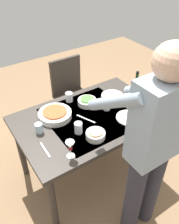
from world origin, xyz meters
TOP-DOWN VIEW (x-y plane):
  - ground_plane at (0.00, 0.00)m, footprint 6.00×6.00m
  - dining_table at (0.00, 0.00)m, footprint 1.33×0.86m
  - chair_near at (-0.25, -0.81)m, footprint 0.40×0.40m
  - person_server at (-0.04, 0.69)m, footprint 0.42×0.61m
  - wine_bottle at (-0.54, -0.00)m, footprint 0.07×0.07m
  - wine_glass_left at (-0.58, 0.16)m, footprint 0.07×0.07m
  - wine_glass_right at (0.38, 0.32)m, footprint 0.07×0.07m
  - water_cup_near_left at (0.47, -0.06)m, footprint 0.07×0.07m
  - water_cup_near_right at (-0.20, -0.00)m, footprint 0.07×0.07m
  - water_cup_far_left at (0.20, 0.13)m, footprint 0.07×0.07m
  - water_cup_far_right at (0.03, -0.32)m, footprint 0.07×0.07m
  - serving_bowl_pasta at (0.27, -0.16)m, footprint 0.30×0.30m
  - side_bowl_salad at (-0.09, -0.17)m, footprint 0.18×0.18m
  - side_bowl_bread at (0.11, 0.26)m, footprint 0.16×0.16m
  - dinner_plate_near at (-0.38, -0.14)m, footprint 0.23×0.23m
  - dinner_plate_far at (-0.28, 0.22)m, footprint 0.23×0.23m
  - table_knife at (0.05, 0.01)m, footprint 0.09×0.19m
  - table_fork at (0.52, 0.16)m, footprint 0.02×0.18m

SIDE VIEW (x-z plane):
  - ground_plane at x=0.00m, z-range 0.00..0.00m
  - chair_near at x=-0.25m, z-range 0.07..0.98m
  - dining_table at x=0.00m, z-range 0.29..1.06m
  - table_knife at x=0.05m, z-range 0.77..0.77m
  - table_fork at x=0.52m, z-range 0.77..0.77m
  - dinner_plate_near at x=-0.38m, z-range 0.77..0.78m
  - dinner_plate_far at x=-0.28m, z-range 0.77..0.78m
  - serving_bowl_pasta at x=0.27m, z-range 0.76..0.83m
  - side_bowl_salad at x=-0.09m, z-range 0.76..0.83m
  - side_bowl_bread at x=0.11m, z-range 0.76..0.83m
  - water_cup_near_left at x=0.47m, z-range 0.77..0.85m
  - water_cup_far_right at x=0.03m, z-range 0.77..0.86m
  - water_cup_far_left at x=0.20m, z-range 0.77..0.87m
  - water_cup_near_right at x=-0.20m, z-range 0.77..0.87m
  - wine_glass_left at x=-0.58m, z-range 0.79..0.95m
  - wine_glass_right at x=0.38m, z-range 0.79..0.95m
  - wine_bottle at x=-0.54m, z-range 0.73..1.02m
  - person_server at x=-0.04m, z-range 0.12..1.81m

